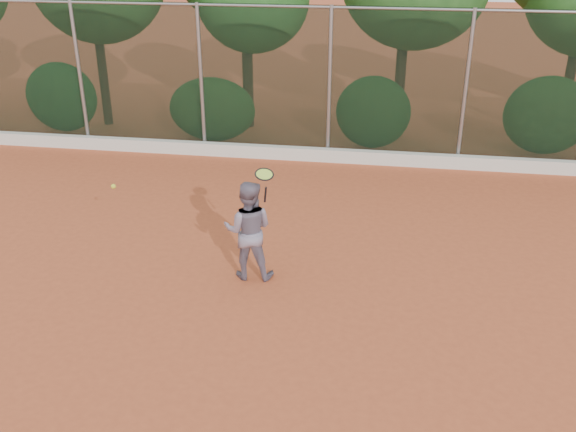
# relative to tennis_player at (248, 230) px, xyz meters

# --- Properties ---
(ground) EXTENTS (80.00, 80.00, 0.00)m
(ground) POSITION_rel_tennis_player_xyz_m (0.67, -1.33, -0.81)
(ground) COLOR #B44F2A
(ground) RESTS_ON ground
(concrete_curb) EXTENTS (24.00, 0.20, 0.30)m
(concrete_curb) POSITION_rel_tennis_player_xyz_m (0.67, 5.49, -0.66)
(concrete_curb) COLOR silver
(concrete_curb) RESTS_ON ground
(tennis_player) EXTENTS (0.82, 0.66, 1.61)m
(tennis_player) POSITION_rel_tennis_player_xyz_m (0.00, 0.00, 0.00)
(tennis_player) COLOR slate
(tennis_player) RESTS_ON ground
(chainlink_fence) EXTENTS (24.09, 0.09, 3.50)m
(chainlink_fence) POSITION_rel_tennis_player_xyz_m (0.67, 5.67, 1.05)
(chainlink_fence) COLOR black
(chainlink_fence) RESTS_ON ground
(tennis_racket) EXTENTS (0.38, 0.37, 0.55)m
(tennis_racket) POSITION_rel_tennis_player_xyz_m (0.28, -0.07, 0.93)
(tennis_racket) COLOR black
(tennis_racket) RESTS_ON ground
(tennis_ball_in_flight) EXTENTS (0.07, 0.07, 0.07)m
(tennis_ball_in_flight) POSITION_rel_tennis_player_xyz_m (-1.96, -0.37, 0.76)
(tennis_ball_in_flight) COLOR #CCD12F
(tennis_ball_in_flight) RESTS_ON ground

